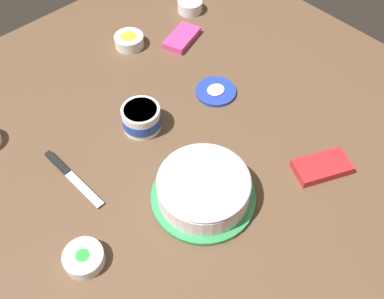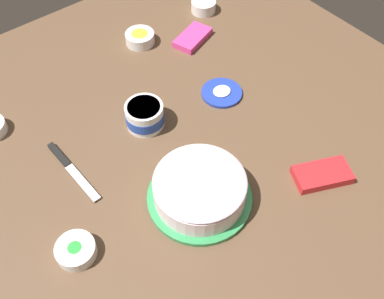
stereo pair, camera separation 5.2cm
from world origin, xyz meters
name	(u,v)px [view 2 (the right image)]	position (x,y,z in m)	size (l,w,h in m)	color
ground_plane	(188,137)	(0.00, 0.00, 0.00)	(1.54, 1.54, 0.00)	brown
frosted_cake	(200,189)	(0.10, 0.18, 0.05)	(0.27, 0.27, 0.10)	#339351
frosting_tub	(145,115)	(0.07, -0.12, 0.04)	(0.11, 0.11, 0.07)	white
frosting_tub_lid	(222,93)	(-0.19, -0.07, 0.01)	(0.12, 0.12, 0.02)	#233DAD
spreading_knife	(68,166)	(0.31, -0.12, 0.01)	(0.03, 0.24, 0.01)	silver
sprinkle_bowl_green	(76,250)	(0.42, 0.11, 0.02)	(0.09, 0.09, 0.03)	white
sprinkle_bowl_yellow	(140,37)	(-0.13, -0.43, 0.02)	(0.10, 0.10, 0.04)	white
sprinkle_bowl_orange	(204,6)	(-0.41, -0.43, 0.02)	(0.09, 0.09, 0.04)	white
candy_box_lower	(193,38)	(-0.28, -0.33, 0.01)	(0.14, 0.08, 0.02)	#E53D8E
candy_box_upper	(322,175)	(-0.19, 0.33, 0.01)	(0.15, 0.08, 0.03)	red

